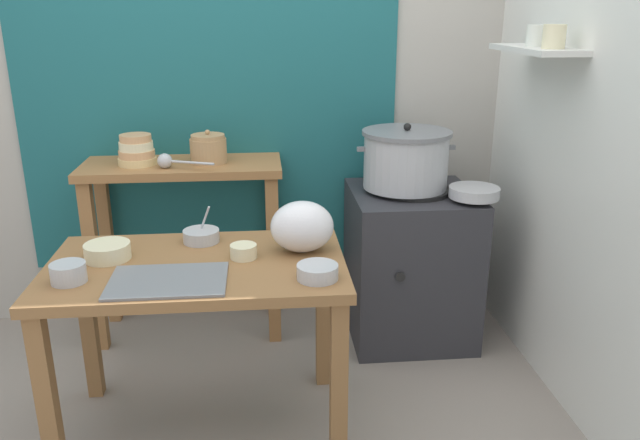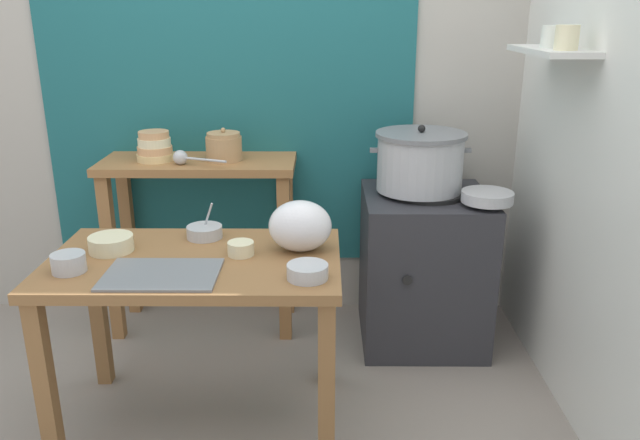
# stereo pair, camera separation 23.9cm
# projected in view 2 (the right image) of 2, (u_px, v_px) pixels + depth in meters

# --- Properties ---
(ground_plane) EXTENTS (9.00, 9.00, 0.00)m
(ground_plane) POSITION_uv_depth(u_px,v_px,m) (241.00, 418.00, 2.61)
(ground_plane) COLOR gray
(wall_back) EXTENTS (4.40, 0.12, 2.60)m
(wall_back) POSITION_uv_depth(u_px,v_px,m) (274.00, 72.00, 3.23)
(wall_back) COLOR #B2ADA3
(wall_back) RESTS_ON ground
(wall_right) EXTENTS (0.30, 3.20, 2.60)m
(wall_right) POSITION_uv_depth(u_px,v_px,m) (604.00, 95.00, 2.38)
(wall_right) COLOR silver
(wall_right) RESTS_ON ground
(prep_table) EXTENTS (1.10, 0.66, 0.72)m
(prep_table) POSITION_uv_depth(u_px,v_px,m) (196.00, 284.00, 2.41)
(prep_table) COLOR olive
(prep_table) RESTS_ON ground
(back_shelf_table) EXTENTS (0.96, 0.40, 0.90)m
(back_shelf_table) POSITION_uv_depth(u_px,v_px,m) (200.00, 203.00, 3.18)
(back_shelf_table) COLOR #9E6B3D
(back_shelf_table) RESTS_ON ground
(stove_block) EXTENTS (0.60, 0.61, 0.78)m
(stove_block) POSITION_uv_depth(u_px,v_px,m) (423.00, 267.00, 3.15)
(stove_block) COLOR #2D2D33
(stove_block) RESTS_ON ground
(steamer_pot) EXTENTS (0.48, 0.43, 0.32)m
(steamer_pot) POSITION_uv_depth(u_px,v_px,m) (420.00, 161.00, 2.99)
(steamer_pot) COLOR #B7BABF
(steamer_pot) RESTS_ON stove_block
(clay_pot) EXTENTS (0.18, 0.18, 0.16)m
(clay_pot) POSITION_uv_depth(u_px,v_px,m) (224.00, 147.00, 3.09)
(clay_pot) COLOR tan
(clay_pot) RESTS_ON back_shelf_table
(bowl_stack_enamel) EXTENTS (0.18, 0.18, 0.15)m
(bowl_stack_enamel) POSITION_uv_depth(u_px,v_px,m) (155.00, 147.00, 3.08)
(bowl_stack_enamel) COLOR #E5C684
(bowl_stack_enamel) RESTS_ON back_shelf_table
(ladle) EXTENTS (0.27, 0.13, 0.07)m
(ladle) POSITION_uv_depth(u_px,v_px,m) (182.00, 158.00, 3.01)
(ladle) COLOR #B7BABF
(ladle) RESTS_ON back_shelf_table
(serving_tray) EXTENTS (0.40, 0.28, 0.01)m
(serving_tray) POSITION_uv_depth(u_px,v_px,m) (162.00, 274.00, 2.21)
(serving_tray) COLOR slate
(serving_tray) RESTS_ON prep_table
(plastic_bag) EXTENTS (0.24, 0.19, 0.20)m
(plastic_bag) POSITION_uv_depth(u_px,v_px,m) (300.00, 226.00, 2.41)
(plastic_bag) COLOR white
(plastic_bag) RESTS_ON prep_table
(wide_pan) EXTENTS (0.23, 0.23, 0.05)m
(wide_pan) POSITION_uv_depth(u_px,v_px,m) (487.00, 197.00, 2.84)
(wide_pan) COLOR #B7BABF
(wide_pan) RESTS_ON stove_block
(prep_bowl_0) EXTENTS (0.17, 0.17, 0.06)m
(prep_bowl_0) POSITION_uv_depth(u_px,v_px,m) (111.00, 243.00, 2.43)
(prep_bowl_0) COLOR beige
(prep_bowl_0) RESTS_ON prep_table
(prep_bowl_1) EXTENTS (0.10, 0.10, 0.05)m
(prep_bowl_1) POSITION_uv_depth(u_px,v_px,m) (241.00, 248.00, 2.39)
(prep_bowl_1) COLOR beige
(prep_bowl_1) RESTS_ON prep_table
(prep_bowl_2) EXTENTS (0.12, 0.12, 0.07)m
(prep_bowl_2) POSITION_uv_depth(u_px,v_px,m) (68.00, 262.00, 2.24)
(prep_bowl_2) COLOR #B7BABF
(prep_bowl_2) RESTS_ON prep_table
(prep_bowl_3) EXTENTS (0.15, 0.15, 0.05)m
(prep_bowl_3) POSITION_uv_depth(u_px,v_px,m) (308.00, 271.00, 2.18)
(prep_bowl_3) COLOR #B7BABF
(prep_bowl_3) RESTS_ON prep_table
(prep_bowl_4) EXTENTS (0.14, 0.14, 0.15)m
(prep_bowl_4) POSITION_uv_depth(u_px,v_px,m) (205.00, 231.00, 2.57)
(prep_bowl_4) COLOR #B7BABF
(prep_bowl_4) RESTS_ON prep_table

